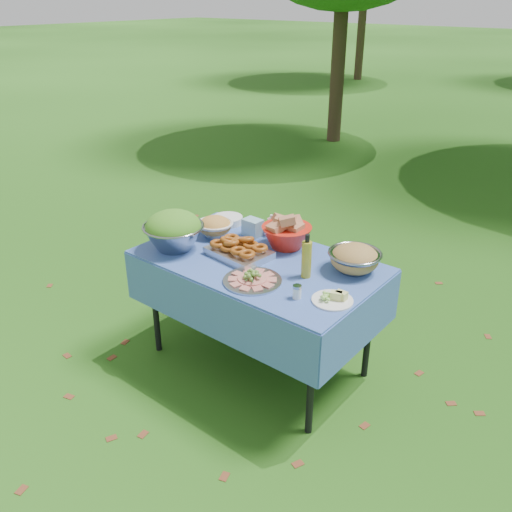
{
  "coord_description": "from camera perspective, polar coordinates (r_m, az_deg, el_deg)",
  "views": [
    {
      "loc": [
        1.84,
        -2.3,
        2.22
      ],
      "look_at": [
        -0.02,
        0.0,
        0.78
      ],
      "focal_mm": 38.0,
      "sensor_mm": 36.0,
      "label": 1
    }
  ],
  "objects": [
    {
      "name": "shaker",
      "position": [
        2.87,
        4.34,
        -3.77
      ],
      "size": [
        0.06,
        0.06,
        0.08
      ],
      "primitive_type": "cylinder",
      "rotation": [
        0.0,
        0.0,
        -0.36
      ],
      "color": "white",
      "rests_on": "picnic_table"
    },
    {
      "name": "plate_stack",
      "position": [
        3.8,
        -2.99,
        3.81
      ],
      "size": [
        0.25,
        0.25,
        0.05
      ],
      "primitive_type": "cylinder",
      "rotation": [
        0.0,
        0.0,
        -0.2
      ],
      "color": "white",
      "rests_on": "picnic_table"
    },
    {
      "name": "oil_bottle",
      "position": [
        3.05,
        5.35,
        0.01
      ],
      "size": [
        0.08,
        0.08,
        0.26
      ],
      "primitive_type": "cylinder",
      "rotation": [
        0.0,
        0.0,
        -0.41
      ],
      "color": "#A99E27",
      "rests_on": "picnic_table"
    },
    {
      "name": "charcuterie_platter",
      "position": [
        3.02,
        -0.38,
        -2.07
      ],
      "size": [
        0.41,
        0.41,
        0.08
      ],
      "primitive_type": "cylinder",
      "rotation": [
        0.0,
        0.0,
        0.28
      ],
      "color": "#A1A5A9",
      "rests_on": "picnic_table"
    },
    {
      "name": "sanitizer_bottle",
      "position": [
        3.59,
        1.61,
        3.27
      ],
      "size": [
        0.07,
        0.07,
        0.15
      ],
      "primitive_type": "cylinder",
      "rotation": [
        0.0,
        0.0,
        0.43
      ],
      "color": "pink",
      "rests_on": "picnic_table"
    },
    {
      "name": "picnic_table",
      "position": [
        3.47,
        0.21,
        -6.03
      ],
      "size": [
        1.46,
        0.86,
        0.76
      ],
      "primitive_type": "cube",
      "color": "#74A8DF",
      "rests_on": "ground"
    },
    {
      "name": "ground",
      "position": [
        3.68,
        0.2,
        -11.06
      ],
      "size": [
        80.0,
        80.0,
        0.0
      ],
      "primitive_type": "plane",
      "color": "#123209",
      "rests_on": "ground"
    },
    {
      "name": "salad_bowl",
      "position": [
        3.42,
        -8.68,
        2.7
      ],
      "size": [
        0.47,
        0.47,
        0.25
      ],
      "primitive_type": null,
      "rotation": [
        0.0,
        0.0,
        -0.26
      ],
      "color": "gray",
      "rests_on": "picnic_table"
    },
    {
      "name": "pasta_bowl_steel",
      "position": [
        3.17,
        10.34,
        -0.21
      ],
      "size": [
        0.36,
        0.36,
        0.16
      ],
      "primitive_type": null,
      "rotation": [
        0.0,
        0.0,
        0.18
      ],
      "color": "gray",
      "rests_on": "picnic_table"
    },
    {
      "name": "bread_bowl",
      "position": [
        3.42,
        3.25,
        2.61
      ],
      "size": [
        0.33,
        0.33,
        0.21
      ],
      "primitive_type": null,
      "rotation": [
        0.0,
        0.0,
        -0.03
      ],
      "color": "red",
      "rests_on": "picnic_table"
    },
    {
      "name": "cheese_plate",
      "position": [
        2.87,
        8.07,
        -4.21
      ],
      "size": [
        0.25,
        0.25,
        0.06
      ],
      "primitive_type": "cylinder",
      "rotation": [
        0.0,
        0.0,
        0.13
      ],
      "color": "white",
      "rests_on": "picnic_table"
    },
    {
      "name": "fried_tray",
      "position": [
        3.31,
        -1.8,
        0.67
      ],
      "size": [
        0.4,
        0.3,
        0.09
      ],
      "primitive_type": "cube",
      "rotation": [
        0.0,
        0.0,
        -0.1
      ],
      "color": "#B6B6BB",
      "rests_on": "picnic_table"
    },
    {
      "name": "pasta_bowl_white",
      "position": [
        3.6,
        -4.36,
        3.18
      ],
      "size": [
        0.3,
        0.3,
        0.13
      ],
      "primitive_type": null,
      "rotation": [
        0.0,
        0.0,
        0.3
      ],
      "color": "white",
      "rests_on": "picnic_table"
    },
    {
      "name": "wipes_box",
      "position": [
        3.59,
        -0.34,
        3.02
      ],
      "size": [
        0.13,
        0.1,
        0.11
      ],
      "primitive_type": "cube",
      "rotation": [
        0.0,
        0.0,
        -0.05
      ],
      "color": "#89BAD3",
      "rests_on": "picnic_table"
    }
  ]
}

